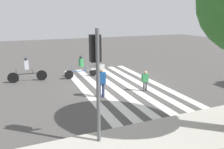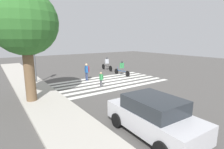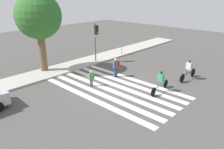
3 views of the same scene
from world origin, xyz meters
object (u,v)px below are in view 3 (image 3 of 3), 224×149
(cyclist_mid_street, at_px, (189,69))
(pedestrian_adult_blue_shirt, at_px, (91,77))
(traffic_light, at_px, (96,35))
(cyclist_near_curb, at_px, (160,80))
(pedestrian_child_with_backpack, at_px, (116,66))
(street_tree, at_px, (38,17))
(parking_meter, at_px, (122,46))

(cyclist_mid_street, bearing_deg, pedestrian_adult_blue_shirt, 145.88)
(traffic_light, distance_m, cyclist_near_curb, 8.51)
(traffic_light, height_order, pedestrian_child_with_backpack, traffic_light)
(street_tree, bearing_deg, cyclist_mid_street, -55.87)
(pedestrian_adult_blue_shirt, bearing_deg, cyclist_mid_street, -26.62)
(pedestrian_adult_blue_shirt, bearing_deg, cyclist_near_curb, -47.91)
(traffic_light, distance_m, cyclist_mid_street, 8.95)
(parking_meter, bearing_deg, cyclist_mid_street, -102.95)
(parking_meter, bearing_deg, pedestrian_child_with_backpack, -143.40)
(pedestrian_child_with_backpack, xyz_separation_m, cyclist_near_curb, (-0.05, -4.14, -0.08))
(traffic_light, bearing_deg, pedestrian_adult_blue_shirt, -136.91)
(parking_meter, height_order, street_tree, street_tree)
(street_tree, bearing_deg, traffic_light, -16.52)
(traffic_light, relative_size, cyclist_near_curb, 1.60)
(pedestrian_child_with_backpack, distance_m, cyclist_mid_street, 5.72)
(cyclist_mid_street, relative_size, cyclist_near_curb, 1.02)
(parking_meter, relative_size, cyclist_near_curb, 0.55)
(parking_meter, bearing_deg, pedestrian_adult_blue_shirt, -153.72)
(street_tree, xyz_separation_m, pedestrian_adult_blue_shirt, (0.67, -5.41, -3.98))
(cyclist_near_curb, bearing_deg, cyclist_mid_street, -9.99)
(traffic_light, xyz_separation_m, cyclist_mid_street, (1.89, -8.56, -1.83))
(cyclist_near_curb, bearing_deg, parking_meter, 52.74)
(parking_meter, height_order, cyclist_near_curb, cyclist_near_curb)
(parking_meter, distance_m, cyclist_mid_street, 8.82)
(pedestrian_child_with_backpack, height_order, cyclist_near_curb, pedestrian_child_with_backpack)
(cyclist_mid_street, bearing_deg, pedestrian_child_with_backpack, 130.22)
(traffic_light, height_order, parking_meter, traffic_light)
(street_tree, bearing_deg, pedestrian_adult_blue_shirt, -82.94)
(parking_meter, distance_m, pedestrian_child_with_backpack, 6.79)
(parking_meter, bearing_deg, street_tree, 170.83)
(traffic_light, xyz_separation_m, pedestrian_child_with_backpack, (-1.59, -4.01, -1.75))
(pedestrian_child_with_backpack, height_order, cyclist_mid_street, cyclist_mid_street)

